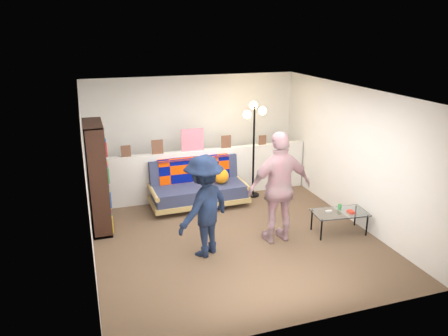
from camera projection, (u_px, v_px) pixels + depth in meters
The scene contains 10 objects.
ground at pixel (231, 233), 7.43m from camera, with size 5.00×5.00×0.00m, color brown.
room_shell at pixel (223, 132), 7.33m from camera, with size 4.60×5.05×2.45m.
half_wall_ledge at pixel (203, 173), 8.90m from camera, with size 4.45×0.15×1.00m, color silver.
ledge_decor at pixel (191, 142), 8.60m from camera, with size 2.97×0.02×0.45m.
futon_sofa at pixel (199, 187), 8.51m from camera, with size 1.89×0.95×0.80m.
bookshelf at pixel (97, 180), 7.39m from camera, with size 0.31×0.93×1.87m.
coffee_table at pixel (340, 213), 7.36m from camera, with size 0.96×0.59×0.47m.
floor_lamp at pixel (254, 131), 8.69m from camera, with size 0.43×0.35×1.94m.
person_left at pixel (204, 206), 6.54m from camera, with size 1.02×0.59×1.58m, color black.
person_right at pixel (280, 188), 6.93m from camera, with size 1.07×0.45×1.83m, color pink.
Camera 1 is at (-2.22, -6.33, 3.38)m, focal length 35.00 mm.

